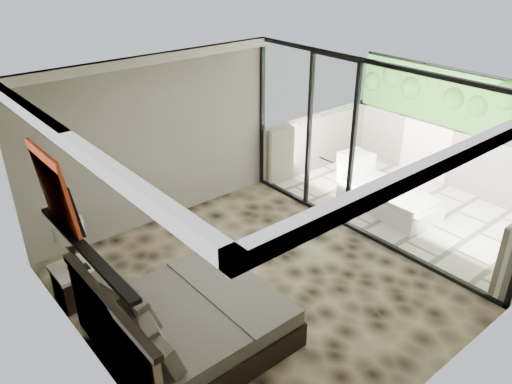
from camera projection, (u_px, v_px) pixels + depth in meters
floor at (255, 286)px, 6.96m from camera, size 5.00×5.00×0.00m
ceiling at (254, 90)px, 5.69m from camera, size 4.50×5.00×0.02m
back_wall at (156, 142)px, 8.02m from camera, size 4.50×0.02×2.80m
left_wall at (85, 264)px, 5.04m from camera, size 0.02×5.00×2.80m
glass_wall at (368, 154)px, 7.61m from camera, size 0.08×5.00×2.80m
terrace_slab at (412, 207)px, 9.13m from camera, size 3.00×5.00×0.12m
parapet_far at (457, 158)px, 9.62m from camera, size 0.30×5.00×1.10m
foliage_hedge at (468, 102)px, 9.12m from camera, size 0.36×4.60×1.10m
picture_ledge at (85, 249)px, 5.10m from camera, size 0.12×2.20×0.05m
bed at (187, 323)px, 5.82m from camera, size 1.99×1.93×1.10m
nightstand at (77, 282)px, 6.60m from camera, size 0.70×0.70×0.55m
table_lamp at (70, 238)px, 6.29m from camera, size 0.38×0.38×0.69m
abstract_canvas at (53, 188)px, 5.28m from camera, size 0.13×0.90×0.90m
framed_print at (68, 205)px, 5.25m from camera, size 0.11×0.50×0.60m
ottoman at (355, 166)px, 9.96m from camera, size 0.61×0.61×0.54m
lounger at (386, 197)px, 8.90m from camera, size 1.02×1.83×0.69m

